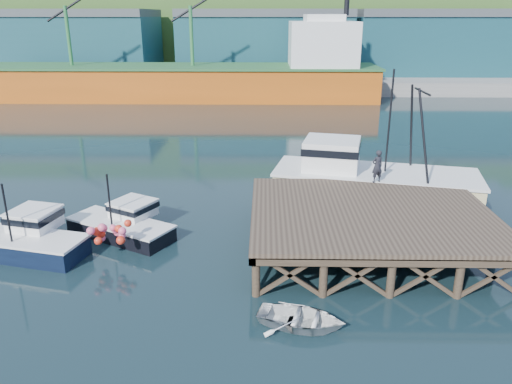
{
  "coord_description": "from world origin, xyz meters",
  "views": [
    {
      "loc": [
        0.13,
        -23.35,
        11.37
      ],
      "look_at": [
        -0.32,
        2.0,
        2.33
      ],
      "focal_mm": 35.0,
      "sensor_mm": 36.0,
      "label": 1
    }
  ],
  "objects_px": {
    "trawler": "(371,178)",
    "dockworker": "(377,166)",
    "dinghy": "(301,319)",
    "boat_navy": "(26,238)",
    "boat_black": "(124,223)"
  },
  "relations": [
    {
      "from": "boat_navy",
      "to": "trawler",
      "type": "relative_size",
      "value": 0.51
    },
    {
      "from": "boat_navy",
      "to": "boat_black",
      "type": "xyz_separation_m",
      "value": [
        4.33,
        2.25,
        -0.12
      ]
    },
    {
      "from": "trawler",
      "to": "dinghy",
      "type": "relative_size",
      "value": 3.89
    },
    {
      "from": "trawler",
      "to": "dockworker",
      "type": "xyz_separation_m",
      "value": [
        -0.15,
        -2.1,
        1.37
      ]
    },
    {
      "from": "trawler",
      "to": "boat_navy",
      "type": "bearing_deg",
      "value": -145.6
    },
    {
      "from": "trawler",
      "to": "dinghy",
      "type": "height_order",
      "value": "trawler"
    },
    {
      "from": "boat_navy",
      "to": "dockworker",
      "type": "distance_m",
      "value": 19.34
    },
    {
      "from": "boat_navy",
      "to": "dockworker",
      "type": "relative_size",
      "value": 3.49
    },
    {
      "from": "boat_black",
      "to": "dinghy",
      "type": "xyz_separation_m",
      "value": [
        9.06,
        -8.32,
        -0.33
      ]
    },
    {
      "from": "boat_navy",
      "to": "trawler",
      "type": "bearing_deg",
      "value": 34.9
    },
    {
      "from": "dinghy",
      "to": "dockworker",
      "type": "bearing_deg",
      "value": -8.58
    },
    {
      "from": "dockworker",
      "to": "boat_black",
      "type": "bearing_deg",
      "value": -10.8
    },
    {
      "from": "boat_navy",
      "to": "boat_black",
      "type": "distance_m",
      "value": 4.88
    },
    {
      "from": "dinghy",
      "to": "dockworker",
      "type": "distance_m",
      "value": 12.7
    },
    {
      "from": "boat_navy",
      "to": "trawler",
      "type": "distance_m",
      "value": 20.04
    }
  ]
}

